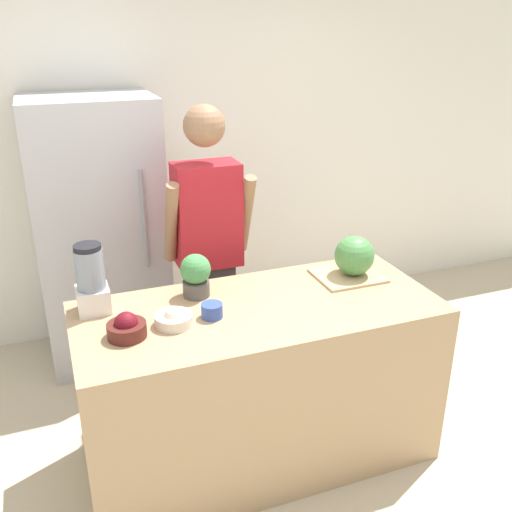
{
  "coord_description": "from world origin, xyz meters",
  "views": [
    {
      "loc": [
        -0.89,
        -1.91,
        2.18
      ],
      "look_at": [
        0.0,
        0.43,
        1.14
      ],
      "focal_mm": 40.0,
      "sensor_mm": 36.0,
      "label": 1
    }
  ],
  "objects_px": {
    "refrigerator": "(100,234)",
    "blender": "(91,281)",
    "potted_plant": "(196,275)",
    "bowl_cherries": "(127,328)",
    "person": "(209,251)",
    "bowl_cream": "(174,319)",
    "bowl_small_blue": "(212,311)",
    "watermelon": "(354,256)"
  },
  "relations": [
    {
      "from": "refrigerator",
      "to": "blender",
      "type": "height_order",
      "value": "refrigerator"
    },
    {
      "from": "refrigerator",
      "to": "potted_plant",
      "type": "relative_size",
      "value": 7.93
    },
    {
      "from": "bowl_cherries",
      "to": "refrigerator",
      "type": "bearing_deg",
      "value": 88.12
    },
    {
      "from": "person",
      "to": "potted_plant",
      "type": "relative_size",
      "value": 7.96
    },
    {
      "from": "refrigerator",
      "to": "bowl_cream",
      "type": "bearing_deg",
      "value": -82.97
    },
    {
      "from": "refrigerator",
      "to": "bowl_small_blue",
      "type": "height_order",
      "value": "refrigerator"
    },
    {
      "from": "blender",
      "to": "potted_plant",
      "type": "relative_size",
      "value": 1.53
    },
    {
      "from": "person",
      "to": "bowl_small_blue",
      "type": "xyz_separation_m",
      "value": [
        -0.19,
        -0.71,
        -0.0
      ]
    },
    {
      "from": "blender",
      "to": "refrigerator",
      "type": "bearing_deg",
      "value": 82.09
    },
    {
      "from": "bowl_cherries",
      "to": "bowl_cream",
      "type": "distance_m",
      "value": 0.22
    },
    {
      "from": "bowl_small_blue",
      "to": "watermelon",
      "type": "bearing_deg",
      "value": 11.39
    },
    {
      "from": "person",
      "to": "bowl_cherries",
      "type": "bearing_deg",
      "value": -128.29
    },
    {
      "from": "bowl_cream",
      "to": "blender",
      "type": "xyz_separation_m",
      "value": [
        -0.32,
        0.27,
        0.13
      ]
    },
    {
      "from": "refrigerator",
      "to": "potted_plant",
      "type": "xyz_separation_m",
      "value": [
        0.35,
        -1.12,
        0.13
      ]
    },
    {
      "from": "refrigerator",
      "to": "person",
      "type": "bearing_deg",
      "value": -50.02
    },
    {
      "from": "refrigerator",
      "to": "person",
      "type": "distance_m",
      "value": 0.85
    },
    {
      "from": "person",
      "to": "watermelon",
      "type": "bearing_deg",
      "value": -39.68
    },
    {
      "from": "potted_plant",
      "to": "bowl_small_blue",
      "type": "bearing_deg",
      "value": -88.14
    },
    {
      "from": "person",
      "to": "bowl_small_blue",
      "type": "height_order",
      "value": "person"
    },
    {
      "from": "person",
      "to": "bowl_cream",
      "type": "relative_size",
      "value": 10.2
    },
    {
      "from": "person",
      "to": "bowl_cherries",
      "type": "xyz_separation_m",
      "value": [
        -0.59,
        -0.75,
        0.01
      ]
    },
    {
      "from": "person",
      "to": "bowl_small_blue",
      "type": "relative_size",
      "value": 17.48
    },
    {
      "from": "bowl_small_blue",
      "to": "bowl_cherries",
      "type": "bearing_deg",
      "value": -174.5
    },
    {
      "from": "potted_plant",
      "to": "person",
      "type": "bearing_deg",
      "value": 66.63
    },
    {
      "from": "bowl_cherries",
      "to": "blender",
      "type": "height_order",
      "value": "blender"
    },
    {
      "from": "watermelon",
      "to": "blender",
      "type": "xyz_separation_m",
      "value": [
        -1.36,
        0.09,
        0.04
      ]
    },
    {
      "from": "watermelon",
      "to": "potted_plant",
      "type": "relative_size",
      "value": 0.96
    },
    {
      "from": "refrigerator",
      "to": "blender",
      "type": "xyz_separation_m",
      "value": [
        -0.15,
        -1.11,
        0.17
      ]
    },
    {
      "from": "watermelon",
      "to": "bowl_cherries",
      "type": "relative_size",
      "value": 1.24
    },
    {
      "from": "refrigerator",
      "to": "bowl_small_blue",
      "type": "relative_size",
      "value": 17.41
    },
    {
      "from": "person",
      "to": "potted_plant",
      "type": "distance_m",
      "value": 0.52
    },
    {
      "from": "bowl_cream",
      "to": "blender",
      "type": "bearing_deg",
      "value": 140.24
    },
    {
      "from": "bowl_small_blue",
      "to": "potted_plant",
      "type": "relative_size",
      "value": 0.46
    },
    {
      "from": "refrigerator",
      "to": "bowl_small_blue",
      "type": "distance_m",
      "value": 1.41
    },
    {
      "from": "watermelon",
      "to": "potted_plant",
      "type": "bearing_deg",
      "value": 175.0
    },
    {
      "from": "bowl_cherries",
      "to": "bowl_small_blue",
      "type": "bearing_deg",
      "value": 5.5
    },
    {
      "from": "watermelon",
      "to": "bowl_small_blue",
      "type": "relative_size",
      "value": 2.12
    },
    {
      "from": "blender",
      "to": "potted_plant",
      "type": "distance_m",
      "value": 0.5
    },
    {
      "from": "refrigerator",
      "to": "bowl_cherries",
      "type": "relative_size",
      "value": 10.18
    },
    {
      "from": "potted_plant",
      "to": "bowl_cream",
      "type": "bearing_deg",
      "value": -124.73
    },
    {
      "from": "person",
      "to": "watermelon",
      "type": "xyz_separation_m",
      "value": [
        0.65,
        -0.54,
        0.09
      ]
    },
    {
      "from": "bowl_cream",
      "to": "potted_plant",
      "type": "bearing_deg",
      "value": 55.27
    }
  ]
}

